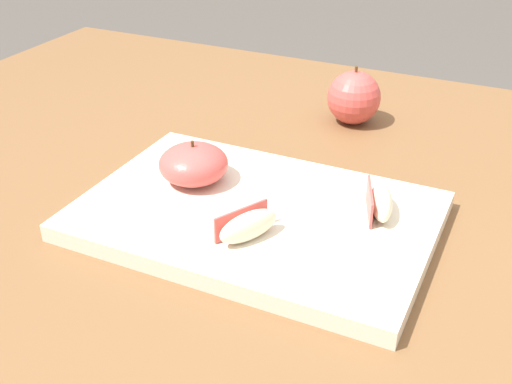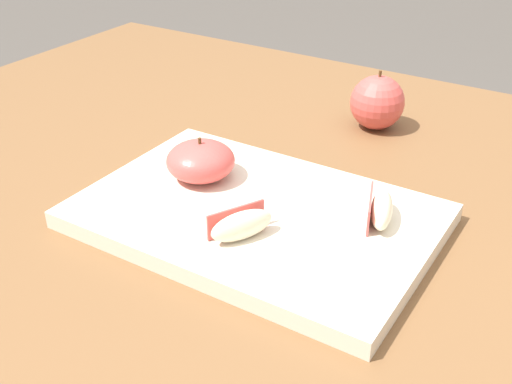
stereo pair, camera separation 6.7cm
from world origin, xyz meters
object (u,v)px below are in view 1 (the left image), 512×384
apple_wedge_middle (380,202)px  apple_wedge_near_knife (248,226)px  cutting_board (256,216)px  whole_apple_pink_lady (354,98)px  apple_half_skin_up (194,164)px

apple_wedge_middle → apple_wedge_near_knife: same height
apple_wedge_near_knife → apple_wedge_middle: bearing=43.8°
cutting_board → whole_apple_pink_lady: 0.30m
cutting_board → apple_half_skin_up: bearing=164.9°
cutting_board → apple_wedge_near_knife: 0.06m
apple_half_skin_up → apple_wedge_near_knife: 0.13m
cutting_board → apple_wedge_near_knife: bearing=-72.6°
cutting_board → whole_apple_pink_lady: whole_apple_pink_lady is taller
apple_half_skin_up → apple_wedge_middle: (0.21, 0.02, -0.01)m
apple_wedge_middle → apple_wedge_near_knife: 0.14m
apple_half_skin_up → apple_wedge_near_knife: bearing=-36.4°
apple_wedge_middle → whole_apple_pink_lady: bearing=113.4°
apple_half_skin_up → apple_wedge_near_knife: apple_half_skin_up is taller
whole_apple_pink_lady → cutting_board: bearing=-91.9°
cutting_board → apple_wedge_middle: 0.13m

